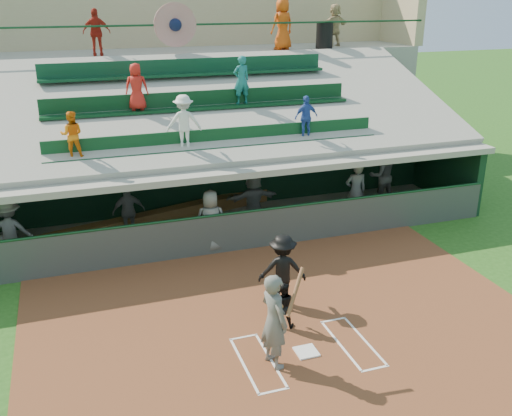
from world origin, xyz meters
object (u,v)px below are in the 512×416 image
object	(u,v)px
home_plate	(306,352)
trash_bin	(324,36)
catcher	(283,305)
batter_at_plate	(274,320)

from	to	relation	value
home_plate	trash_bin	size ratio (longest dim) A/B	0.44
catcher	trash_bin	distance (m)	13.50
batter_at_plate	catcher	bearing A→B (deg)	61.54
home_plate	trash_bin	xyz separation A→B (m)	(5.88, 12.26, 5.05)
home_plate	trash_bin	bearing A→B (deg)	64.38
batter_at_plate	trash_bin	bearing A→B (deg)	61.88
home_plate	catcher	world-z (taller)	catcher
home_plate	batter_at_plate	world-z (taller)	batter_at_plate
home_plate	batter_at_plate	xyz separation A→B (m)	(-0.74, -0.13, 0.94)
trash_bin	batter_at_plate	bearing A→B (deg)	-118.12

